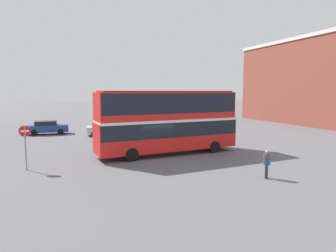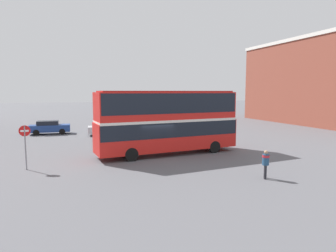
# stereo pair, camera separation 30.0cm
# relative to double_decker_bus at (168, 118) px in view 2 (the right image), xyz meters

# --- Properties ---
(ground_plane) EXTENTS (240.00, 240.00, 0.00)m
(ground_plane) POSITION_rel_double_decker_bus_xyz_m (-1.25, -0.46, -2.83)
(ground_plane) COLOR #5B5B60
(building_row_right) EXTENTS (8.63, 29.92, 12.82)m
(building_row_right) POSITION_rel_double_decker_bus_xyz_m (28.74, 11.60, 3.59)
(building_row_right) COLOR brown
(building_row_right) RESTS_ON ground_plane
(double_decker_bus) EXTENTS (11.44, 3.55, 4.98)m
(double_decker_bus) POSITION_rel_double_decker_bus_xyz_m (0.00, 0.00, 0.00)
(double_decker_bus) COLOR red
(double_decker_bus) RESTS_ON ground_plane
(pedestrian_foreground) EXTENTS (0.56, 0.56, 1.63)m
(pedestrian_foreground) POSITION_rel_double_decker_bus_xyz_m (3.01, -8.14, -1.84)
(pedestrian_foreground) COLOR #232328
(pedestrian_foreground) RESTS_ON ground_plane
(parked_car_kerb_near) EXTENTS (4.29, 2.23, 1.51)m
(parked_car_kerb_near) POSITION_rel_double_decker_bus_xyz_m (-3.15, 12.03, -2.06)
(parked_car_kerb_near) COLOR silver
(parked_car_kerb_near) RESTS_ON ground_plane
(parked_car_kerb_far) EXTENTS (4.53, 2.37, 1.55)m
(parked_car_kerb_far) POSITION_rel_double_decker_bus_xyz_m (8.48, 15.34, -2.04)
(parked_car_kerb_far) COLOR black
(parked_car_kerb_far) RESTS_ON ground_plane
(parked_car_side_street) EXTENTS (4.55, 1.92, 1.56)m
(parked_car_side_street) POSITION_rel_double_decker_bus_xyz_m (-9.32, 15.15, -2.03)
(parked_car_side_street) COLOR navy
(parked_car_side_street) RESTS_ON ground_plane
(no_entry_sign) EXTENTS (0.69, 0.08, 2.82)m
(no_entry_sign) POSITION_rel_double_decker_bus_xyz_m (-10.02, -1.53, -0.91)
(no_entry_sign) COLOR gray
(no_entry_sign) RESTS_ON ground_plane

